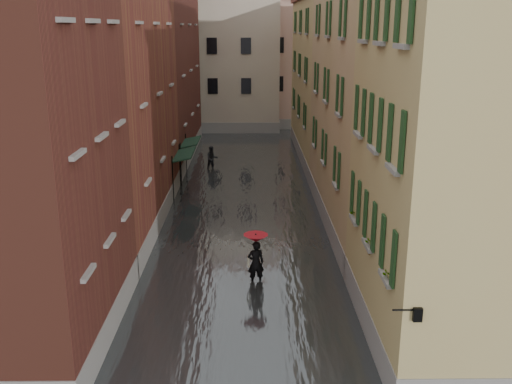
{
  "coord_description": "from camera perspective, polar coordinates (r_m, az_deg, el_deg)",
  "views": [
    {
      "loc": [
        0.35,
        -18.28,
        9.63
      ],
      "look_at": [
        0.59,
        4.52,
        3.0
      ],
      "focal_mm": 40.0,
      "sensor_mm": 36.0,
      "label": 1
    }
  ],
  "objects": [
    {
      "name": "ground",
      "position": [
        20.66,
        -1.53,
        -11.57
      ],
      "size": [
        120.0,
        120.0,
        0.0
      ],
      "primitive_type": "plane",
      "color": "slate",
      "rests_on": "ground"
    },
    {
      "name": "floodwater",
      "position": [
        32.7,
        -1.18,
        -0.73
      ],
      "size": [
        10.0,
        60.0,
        0.2
      ],
      "primitive_type": "cube",
      "color": "#404547",
      "rests_on": "ground"
    },
    {
      "name": "building_left_mid",
      "position": [
        28.45,
        -15.75,
        8.79
      ],
      "size": [
        6.0,
        14.0,
        12.5
      ],
      "primitive_type": "cube",
      "color": "brown",
      "rests_on": "ground"
    },
    {
      "name": "building_left_far",
      "position": [
        42.99,
        -10.69,
        12.43
      ],
      "size": [
        6.0,
        16.0,
        14.0
      ],
      "primitive_type": "cube",
      "color": "brown",
      "rests_on": "ground"
    },
    {
      "name": "building_right_near",
      "position": [
        18.01,
        21.12,
        2.67
      ],
      "size": [
        6.0,
        8.0,
        11.5
      ],
      "primitive_type": "cube",
      "color": "tan",
      "rests_on": "ground"
    },
    {
      "name": "building_right_mid",
      "position": [
        28.25,
        13.21,
        9.43
      ],
      "size": [
        6.0,
        14.0,
        13.0
      ],
      "primitive_type": "cube",
      "color": "tan",
      "rests_on": "ground"
    },
    {
      "name": "building_right_far",
      "position": [
        42.97,
        8.46,
        10.86
      ],
      "size": [
        6.0,
        16.0,
        11.5
      ],
      "primitive_type": "cube",
      "color": "tan",
      "rests_on": "ground"
    },
    {
      "name": "building_end_cream",
      "position": [
        56.47,
        -4.1,
        13.0
      ],
      "size": [
        12.0,
        9.0,
        13.0
      ],
      "primitive_type": "cube",
      "color": "#C1B89A",
      "rests_on": "ground"
    },
    {
      "name": "building_end_pink",
      "position": [
        58.67,
        5.06,
        12.6
      ],
      "size": [
        10.0,
        9.0,
        12.0
      ],
      "primitive_type": "cube",
      "color": "tan",
      "rests_on": "ground"
    },
    {
      "name": "awning_near",
      "position": [
        33.23,
        -7.22,
        3.65
      ],
      "size": [
        1.09,
        3.31,
        2.8
      ],
      "color": "black",
      "rests_on": "ground"
    },
    {
      "name": "awning_far",
      "position": [
        36.78,
        -6.59,
        4.88
      ],
      "size": [
        1.09,
        3.11,
        2.8
      ],
      "color": "black",
      "rests_on": "ground"
    },
    {
      "name": "wall_lantern",
      "position": [
        14.51,
        15.73,
        -11.61
      ],
      "size": [
        0.71,
        0.22,
        0.35
      ],
      "color": "black",
      "rests_on": "ground"
    },
    {
      "name": "window_planters",
      "position": [
        17.86,
        11.66,
        -4.18
      ],
      "size": [
        0.59,
        5.97,
        0.84
      ],
      "color": "maroon",
      "rests_on": "ground"
    },
    {
      "name": "pedestrian_main",
      "position": [
        21.91,
        -0.03,
        -6.29
      ],
      "size": [
        0.96,
        0.96,
        2.06
      ],
      "color": "black",
      "rests_on": "ground"
    },
    {
      "name": "pedestrian_far",
      "position": [
        39.37,
        -4.41,
        3.32
      ],
      "size": [
        1.04,
        0.94,
        1.76
      ],
      "primitive_type": "imported",
      "rotation": [
        0.0,
        0.0,
        0.38
      ],
      "color": "black",
      "rests_on": "ground"
    }
  ]
}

